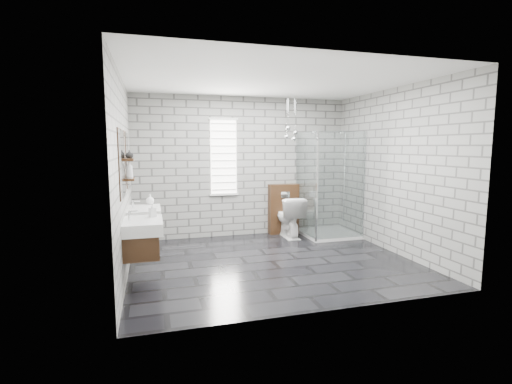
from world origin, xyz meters
name	(u,v)px	position (x,y,z in m)	size (l,w,h in m)	color
floor	(272,262)	(0.00, 0.00, -0.01)	(4.20, 3.60, 0.02)	black
ceiling	(273,80)	(0.00, 0.00, 2.71)	(4.20, 3.60, 0.02)	white
wall_back	(244,167)	(0.00, 1.81, 1.35)	(4.20, 0.02, 2.70)	gray
wall_front	(328,186)	(0.00, -1.81, 1.35)	(4.20, 0.02, 2.70)	gray
wall_left	(123,177)	(-2.11, 0.00, 1.35)	(0.02, 3.60, 2.70)	gray
wall_right	(394,171)	(2.11, 0.00, 1.35)	(0.02, 3.60, 2.70)	gray
vanity_left	(140,227)	(-1.91, -0.51, 0.76)	(0.47, 0.70, 1.57)	#3E2513
vanity_right	(141,214)	(-1.91, 0.41, 0.76)	(0.47, 0.70, 1.57)	#3E2513
shelf_lower	(129,179)	(-2.03, -0.05, 1.32)	(0.14, 0.30, 0.03)	#3E2513
shelf_upper	(128,160)	(-2.03, -0.05, 1.58)	(0.14, 0.30, 0.03)	#3E2513
window	(224,157)	(-0.40, 1.78, 1.55)	(0.56, 0.05, 1.48)	white
cistern_panel	(283,209)	(0.80, 1.70, 0.50)	(0.60, 0.20, 1.00)	#3E2513
flush_plate	(285,195)	(0.80, 1.60, 0.80)	(0.18, 0.01, 0.12)	silver
shower_enclosure	(327,211)	(1.50, 1.18, 0.50)	(1.00, 1.00, 2.03)	white
pendant_cluster	(290,132)	(0.81, 1.38, 2.02)	(0.29, 0.21, 0.85)	silver
toilet	(289,217)	(0.80, 1.38, 0.40)	(0.44, 0.78, 0.79)	white
soap_bottle_a	(152,210)	(-1.75, -0.34, 0.94)	(0.08, 0.08, 0.18)	#B2B2B2
soap_bottle_b	(150,199)	(-1.78, 0.75, 0.93)	(0.13, 0.13, 0.16)	#B2B2B2
soap_bottle_c	(129,170)	(-2.02, -0.13, 1.46)	(0.09, 0.09, 0.24)	#B2B2B2
vase	(129,154)	(-2.02, 0.03, 1.65)	(0.11, 0.11, 0.11)	#B2B2B2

